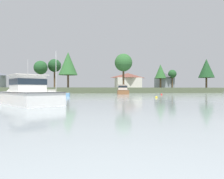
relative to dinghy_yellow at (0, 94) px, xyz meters
name	(u,v)px	position (x,y,z in m)	size (l,w,h in m)	color
far_shore_bank	(92,90)	(28.98, 31.20, 0.85)	(180.32, 45.31, 2.07)	#4C563D
dinghy_yellow	(0,94)	(0.00, 0.00, 0.00)	(4.14, 2.62, 0.75)	gold
cruiser_white	(25,98)	(15.96, -41.67, 0.42)	(8.10, 10.61, 5.66)	white
cruiser_wood	(123,92)	(35.17, -3.41, 0.48)	(4.84, 10.10, 5.35)	brown
sailboat_skyblue	(53,96)	(16.92, -22.34, 0.03)	(6.37, 1.97, 9.39)	#669ECC
mooring_buoy_red	(161,94)	(43.10, -13.60, -0.09)	(0.49, 0.49, 0.54)	red
mooring_buoy_yellow	(156,97)	(34.59, -31.04, -0.11)	(0.42, 0.42, 0.47)	yellow
shore_tree_center_left	(68,64)	(18.70, 12.45, 10.51)	(6.76, 6.76, 12.80)	brown
shore_tree_far_right	(172,74)	(68.41, 31.39, 8.69)	(4.09, 4.09, 8.98)	brown
shore_tree_far_left	(123,63)	(39.52, 13.78, 11.45)	(6.78, 6.78, 13.03)	brown
shore_tree_center_right	(55,66)	(12.08, 33.03, 11.86)	(5.86, 5.86, 13.04)	brown
shore_tree_right_mid	(160,72)	(62.30, 31.52, 9.89)	(5.60, 5.60, 11.52)	brown
shore_tree_left	(41,68)	(6.67, 29.12, 10.46)	(5.83, 5.83, 11.60)	brown
shore_tree_inland_a	(206,68)	(82.98, 25.57, 11.22)	(7.31, 7.31, 13.87)	brown
cottage_behind_trees	(128,80)	(46.93, 35.44, 5.69)	(12.89, 8.61, 7.35)	silver
cottage_eastern	(164,80)	(66.46, 36.58, 5.98)	(7.67, 10.15, 7.92)	gray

